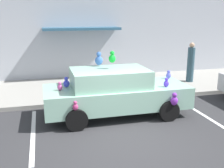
# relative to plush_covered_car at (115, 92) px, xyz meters

# --- Properties ---
(ground_plane) EXTENTS (60.00, 60.00, 0.00)m
(ground_plane) POSITION_rel_plush_covered_car_xyz_m (-0.14, -1.77, -0.80)
(ground_plane) COLOR #2D2D30
(sidewalk) EXTENTS (24.00, 4.00, 0.15)m
(sidewalk) POSITION_rel_plush_covered_car_xyz_m (-0.14, 3.23, -0.72)
(sidewalk) COLOR gray
(sidewalk) RESTS_ON ground
(storefront_building) EXTENTS (24.00, 1.25, 6.40)m
(storefront_building) POSITION_rel_plush_covered_car_xyz_m (-0.14, 5.38, 2.40)
(storefront_building) COLOR #B2B7C1
(storefront_building) RESTS_ON ground
(parking_stripe_front) EXTENTS (0.12, 3.60, 0.01)m
(parking_stripe_front) POSITION_rel_plush_covered_car_xyz_m (2.82, -0.77, -0.79)
(parking_stripe_front) COLOR silver
(parking_stripe_front) RESTS_ON ground
(parking_stripe_rear) EXTENTS (0.12, 3.60, 0.01)m
(parking_stripe_rear) POSITION_rel_plush_covered_car_xyz_m (-2.58, -0.77, -0.79)
(parking_stripe_rear) COLOR silver
(parking_stripe_rear) RESTS_ON ground
(plush_covered_car) EXTENTS (4.60, 2.06, 2.11)m
(plush_covered_car) POSITION_rel_plush_covered_car_xyz_m (0.00, 0.00, 0.00)
(plush_covered_car) COLOR #91C1A9
(plush_covered_car) RESTS_ON ground
(teddy_bear_on_sidewalk) EXTENTS (0.36, 0.30, 0.69)m
(teddy_bear_on_sidewalk) POSITION_rel_plush_covered_car_xyz_m (0.28, 2.10, -0.33)
(teddy_bear_on_sidewalk) COLOR #9E723D
(teddy_bear_on_sidewalk) RESTS_ON sidewalk
(pedestrian_near_shopfront) EXTENTS (0.33, 0.33, 1.82)m
(pedestrian_near_shopfront) POSITION_rel_plush_covered_car_xyz_m (4.43, 2.94, 0.21)
(pedestrian_near_shopfront) COLOR #2F4D59
(pedestrian_near_shopfront) RESTS_ON sidewalk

